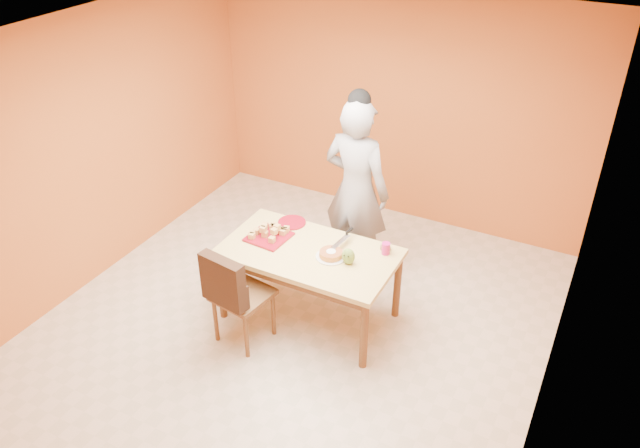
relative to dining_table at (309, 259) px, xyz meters
The scene contains 17 objects.
floor 0.71m from the dining_table, 103.95° to the right, with size 5.00×5.00×0.00m, color beige.
ceiling 2.05m from the dining_table, 103.95° to the right, with size 5.00×5.00×0.00m, color silver.
wall_back 2.36m from the dining_table, 91.55° to the left, with size 4.50×4.50×0.00m, color #C76B2D.
wall_left 2.42m from the dining_table, behind, with size 5.00×5.00×0.00m, color #C76B2D.
wall_right 2.31m from the dining_table, ahead, with size 5.00×5.00×0.00m, color #C76B2D.
dining_table is the anchor object (origin of this frame).
dining_chair 0.70m from the dining_table, 124.17° to the right, with size 0.53×0.60×1.01m.
pastry_pile 0.47m from the dining_table, behind, with size 0.32×0.32×0.11m, color tan, non-canonical shape.
person 0.93m from the dining_table, 85.50° to the left, with size 0.71×0.47×1.95m, color gray.
pastry_platter 0.45m from the dining_table, behind, with size 0.36×0.36×0.02m, color maroon.
red_dinner_plate 0.52m from the dining_table, 137.07° to the left, with size 0.27×0.27×0.02m, color maroon.
white_cake_plate 0.24m from the dining_table, ahead, with size 0.28×0.28×0.01m, color silver.
sponge_cake 0.26m from the dining_table, ahead, with size 0.21×0.21×0.05m, color orange.
cake_server 0.34m from the dining_table, 38.39° to the left, with size 0.05×0.27×0.01m, color white.
egg_ornament 0.44m from the dining_table, ahead, with size 0.12×0.10×0.15m, color olive.
magenta_glass 0.71m from the dining_table, 24.08° to the left, with size 0.08×0.08×0.11m, color #C31D7B.
checker_tin 0.71m from the dining_table, 29.85° to the left, with size 0.10×0.10×0.03m, color #351D0E.
Camera 1 is at (2.31, -3.89, 3.98)m, focal length 35.00 mm.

